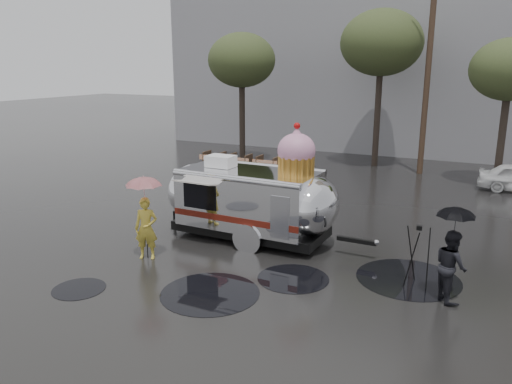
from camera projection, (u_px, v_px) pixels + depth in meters
The scene contains 14 objects.
ground at pixel (251, 261), 13.89m from camera, with size 120.00×120.00×0.00m, color black.
puddles at pixel (294, 284), 12.46m from camera, with size 9.10×6.09×0.01m.
grey_building at pixel (352, 46), 34.86m from camera, with size 22.00×12.00×13.00m, color slate.
utility_pole at pixel (427, 79), 23.87m from camera, with size 1.60×0.28×9.00m.
tree_left at pixel (242, 61), 26.81m from camera, with size 3.64×3.64×6.95m.
tree_mid at pixel (382, 43), 25.37m from camera, with size 4.20×4.20×8.03m.
tree_right at pixel (510, 70), 21.41m from camera, with size 3.36×3.36×6.42m.
barricade_row at pixel (240, 163), 24.79m from camera, with size 4.30×0.80×1.00m.
airstream_trailer at pixel (253, 198), 15.40m from camera, with size 7.05×2.72×3.80m.
person_left at pixel (146, 228), 13.93m from camera, with size 0.63×0.42×1.76m, color gold.
umbrella_pink at pixel (144, 191), 13.66m from camera, with size 1.23×1.23×2.39m.
person_right at pixel (451, 266), 11.44m from camera, with size 0.81×0.45×1.70m, color black.
umbrella_black at pixel (455, 222), 11.17m from camera, with size 1.06×1.06×2.27m.
tripod at pixel (417, 250), 12.18m from camera, with size 0.61×0.64×1.56m.
Camera 1 is at (5.80, -11.60, 5.35)m, focal length 35.00 mm.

